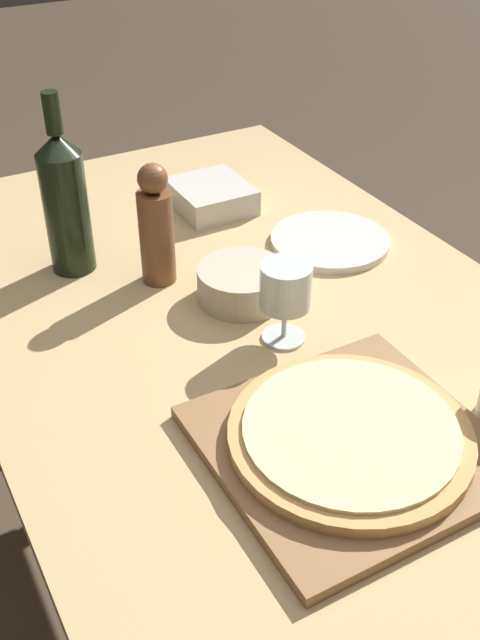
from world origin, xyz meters
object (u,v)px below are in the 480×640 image
pizza (350,434)px  pepper_mill (156,227)px  small_bowl (242,284)px  wine_bottle (65,201)px  wine_glass (286,289)px

pizza → pepper_mill: bearing=95.2°
pizza → small_bowl: (0.05, 0.38, 0.00)m
wine_bottle → small_bowl: wine_bottle is taller
pizza → small_bowl: 0.38m
pepper_mill → wine_bottle: bearing=136.5°
wine_bottle → pepper_mill: wine_bottle is taller
pizza → small_bowl: size_ratio=2.11×
pizza → wine_glass: 0.26m
pepper_mill → small_bowl: size_ratio=1.45×
wine_bottle → small_bowl: size_ratio=2.13×
wine_bottle → wine_glass: 0.43m
wine_bottle → wine_glass: size_ratio=2.41×
small_bowl → wine_glass: bearing=-88.8°
wine_bottle → small_bowl: 0.33m
wine_bottle → wine_glass: bearing=-59.3°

